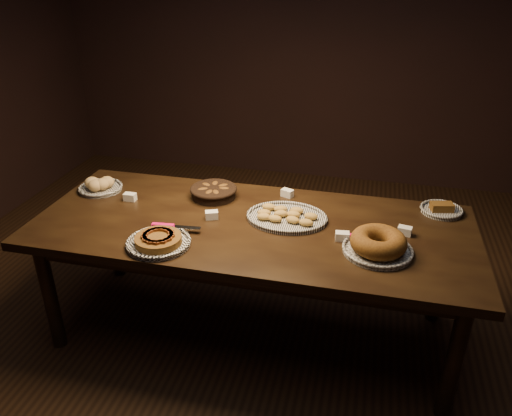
% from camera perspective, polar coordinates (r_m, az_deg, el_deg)
% --- Properties ---
extents(ground, '(5.00, 5.00, 0.00)m').
position_cam_1_polar(ground, '(3.16, -0.44, -13.76)').
color(ground, black).
rests_on(ground, ground).
extents(buffet_table, '(2.40, 1.00, 0.75)m').
position_cam_1_polar(buffet_table, '(2.77, -0.49, -3.08)').
color(buffet_table, black).
rests_on(buffet_table, ground).
extents(apple_tart_plate, '(0.33, 0.35, 0.06)m').
position_cam_1_polar(apple_tart_plate, '(2.57, -11.07, -3.70)').
color(apple_tart_plate, white).
rests_on(apple_tart_plate, buffet_table).
extents(madeleine_platter, '(0.45, 0.36, 0.05)m').
position_cam_1_polar(madeleine_platter, '(2.77, 3.46, -0.97)').
color(madeleine_platter, black).
rests_on(madeleine_platter, buffet_table).
extents(bundt_cake_plate, '(0.37, 0.35, 0.11)m').
position_cam_1_polar(bundt_cake_plate, '(2.52, 13.76, -4.04)').
color(bundt_cake_plate, black).
rests_on(bundt_cake_plate, buffet_table).
extents(croissant_basket, '(0.31, 0.31, 0.07)m').
position_cam_1_polar(croissant_basket, '(3.02, -4.87, 1.95)').
color(croissant_basket, black).
rests_on(croissant_basket, buffet_table).
extents(bread_roll_plate, '(0.27, 0.27, 0.08)m').
position_cam_1_polar(bread_roll_plate, '(3.24, -17.42, 2.46)').
color(bread_roll_plate, white).
rests_on(bread_roll_plate, buffet_table).
extents(loaf_plate, '(0.24, 0.24, 0.06)m').
position_cam_1_polar(loaf_plate, '(3.03, 20.43, -0.14)').
color(loaf_plate, black).
rests_on(loaf_plate, buffet_table).
extents(tent_cards, '(1.66, 0.51, 0.04)m').
position_cam_1_polar(tent_cards, '(2.79, 1.70, -0.60)').
color(tent_cards, white).
rests_on(tent_cards, buffet_table).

